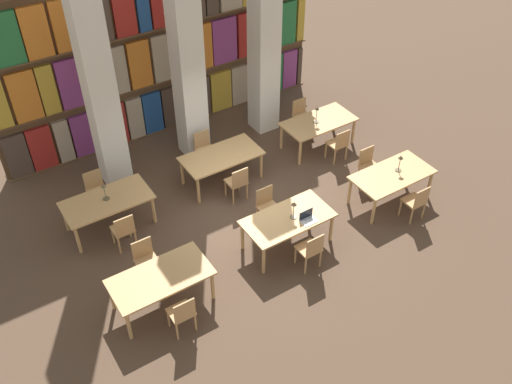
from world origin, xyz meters
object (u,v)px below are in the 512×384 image
Objects in this scene: laptop at (308,219)px; chair_5 at (369,165)px; chair_1 at (146,259)px; chair_7 at (96,189)px; reading_table_3 at (107,203)px; reading_table_1 at (288,221)px; desk_lamp_0 at (294,207)px; chair_3 at (267,206)px; chair_8 at (237,182)px; chair_2 at (311,249)px; reading_table_5 at (318,124)px; reading_table_0 at (161,279)px; reading_table_2 at (392,177)px; desk_lamp_2 at (104,189)px; chair_11 at (301,115)px; reading_table_4 at (221,158)px; desk_lamp_1 at (400,161)px; chair_10 at (339,144)px; chair_0 at (182,313)px; chair_4 at (416,201)px; chair_9 at (205,148)px; desk_lamp_3 at (317,112)px; pillar_right at (264,18)px; pillar_left at (94,64)px; chair_6 at (124,230)px; pillar_center at (185,39)px.

laptop is 0.36× the size of chair_5.
laptop is (3.07, -1.01, 0.29)m from chair_1.
reading_table_3 is at bearing 88.53° from chair_7.
desk_lamp_0 reaches higher than reading_table_1.
chair_3 and chair_8 have the same top height.
reading_table_5 is at bearing 50.50° from chair_2.
reading_table_0 is 4.55× the size of desk_lamp_0.
reading_table_2 is 6.16m from desk_lamp_2.
reading_table_1 is 2.04× the size of chair_5.
reading_table_4 is at bearing 13.69° from chair_11.
desk_lamp_1 reaches higher than chair_7.
chair_10 reaches higher than reading_table_2.
chair_0 is 2.80× the size of laptop.
chair_8 is (-2.86, 2.62, 0.00)m from chair_4.
chair_9 is (2.73, 0.78, -0.52)m from desk_lamp_2.
chair_4 reaches higher than reading_table_2.
pillar_right is at bearing 110.57° from desk_lamp_3.
reading_table_5 is at bearing -17.24° from pillar_left.
reading_table_5 is (5.44, 3.23, 0.17)m from chair_0.
chair_5 is (2.74, 1.42, 0.00)m from chair_2.
chair_6 is at bearing 15.04° from chair_11.
chair_8 is (2.72, 0.05, 0.00)m from chair_6.
reading_table_2 is at bearing -89.01° from chair_10.
desk_lamp_3 reaches higher than reading_table_1.
reading_table_4 is 0.78m from chair_8.
chair_4 is 3.88m from chair_8.
pillar_center is 6.70× the size of chair_2.
desk_lamp_1 is at bearing 102.73° from chair_5.
reading_table_3 is 5.60m from chair_11.
chair_8 is at bearing -14.95° from desk_lamp_2.
chair_8 is (2.68, 2.55, 0.00)m from chair_0.
chair_3 is 3.11m from desk_lamp_3.
chair_9 is at bearing -93.84° from pillar_center.
pillar_center is 5.36m from reading_table_0.
reading_table_0 is at bearing -146.44° from chair_8.
chair_0 is 2.06× the size of desk_lamp_3.
chair_11 is (5.52, 3.23, -0.17)m from reading_table_0.
chair_5 is 2.23× the size of desk_lamp_1.
desk_lamp_1 is (0.18, 0.02, 0.35)m from reading_table_2.
chair_11 is (2.71, 3.21, -0.17)m from reading_table_1.
desk_lamp_2 reaches higher than chair_9.
chair_11 is (5.53, 1.48, 0.00)m from chair_6.
desk_lamp_0 is at bearing -0.47° from reading_table_0.
pillar_left reaches higher than reading_table_2.
chair_1 is at bearing 165.19° from reading_table_1.
reading_table_5 is (-0.10, 1.78, 0.17)m from chair_5.
chair_8 is 1.51m from chair_9.
reading_table_2 is (4.86, -4.03, -2.34)m from pillar_left.
laptop is 0.18× the size of reading_table_5.
chair_6 reaches higher than reading_table_2.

